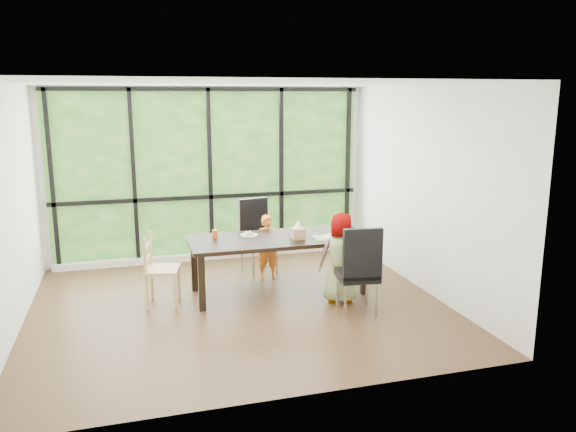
% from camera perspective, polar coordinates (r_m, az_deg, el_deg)
% --- Properties ---
extents(ground, '(5.00, 5.00, 0.00)m').
position_cam_1_polar(ground, '(7.12, -4.95, -9.06)').
color(ground, black).
rests_on(ground, ground).
extents(back_wall, '(5.00, 0.00, 5.00)m').
position_cam_1_polar(back_wall, '(8.94, -7.93, 4.21)').
color(back_wall, silver).
rests_on(back_wall, ground).
extents(foliage_backdrop, '(4.80, 0.02, 2.65)m').
position_cam_1_polar(foliage_backdrop, '(8.92, -7.91, 4.19)').
color(foliage_backdrop, '#1E5017').
rests_on(foliage_backdrop, back_wall).
extents(window_mullions, '(4.80, 0.06, 2.65)m').
position_cam_1_polar(window_mullions, '(8.88, -7.87, 4.16)').
color(window_mullions, black).
rests_on(window_mullions, back_wall).
extents(window_sill, '(4.80, 0.12, 0.10)m').
position_cam_1_polar(window_sill, '(9.11, -7.60, -3.99)').
color(window_sill, silver).
rests_on(window_sill, ground).
extents(dining_table, '(2.33, 0.97, 0.75)m').
position_cam_1_polar(dining_table, '(7.45, -0.96, -4.97)').
color(dining_table, black).
rests_on(dining_table, ground).
extents(chair_window_leather, '(0.55, 0.55, 1.08)m').
position_cam_1_polar(chair_window_leather, '(8.24, -2.94, -2.12)').
color(chair_window_leather, black).
rests_on(chair_window_leather, ground).
extents(chair_interior_leather, '(0.51, 0.51, 1.08)m').
position_cam_1_polar(chair_interior_leather, '(6.79, 7.02, -5.32)').
color(chair_interior_leather, black).
rests_on(chair_interior_leather, ground).
extents(chair_end_beech, '(0.48, 0.50, 0.90)m').
position_cam_1_polar(chair_end_beech, '(7.17, -12.58, -5.33)').
color(chair_end_beech, tan).
rests_on(chair_end_beech, ground).
extents(child_toddler, '(0.34, 0.23, 0.93)m').
position_cam_1_polar(child_toddler, '(7.96, -2.04, -3.18)').
color(child_toddler, orange).
rests_on(child_toddler, ground).
extents(child_older, '(0.65, 0.52, 1.15)m').
position_cam_1_polar(child_older, '(7.12, 5.54, -4.19)').
color(child_older, slate).
rests_on(child_older, ground).
extents(placemat, '(0.40, 0.29, 0.01)m').
position_cam_1_polar(placemat, '(7.37, 4.14, -2.15)').
color(placemat, tan).
rests_on(placemat, dining_table).
extents(plate_far, '(0.23, 0.23, 0.01)m').
position_cam_1_polar(plate_far, '(7.45, -3.97, -1.94)').
color(plate_far, white).
rests_on(plate_far, dining_table).
extents(plate_near, '(0.22, 0.22, 0.01)m').
position_cam_1_polar(plate_near, '(7.35, 4.44, -2.15)').
color(plate_near, white).
rests_on(plate_near, dining_table).
extents(orange_cup, '(0.07, 0.07, 0.11)m').
position_cam_1_polar(orange_cup, '(7.36, -7.41, -1.82)').
color(orange_cup, '#DC5319').
rests_on(orange_cup, dining_table).
extents(green_cup, '(0.08, 0.08, 0.12)m').
position_cam_1_polar(green_cup, '(7.41, 6.97, -1.64)').
color(green_cup, '#49D034').
rests_on(green_cup, dining_table).
extents(tissue_box, '(0.16, 0.16, 0.14)m').
position_cam_1_polar(tissue_box, '(7.27, 1.02, -1.77)').
color(tissue_box, tan).
rests_on(tissue_box, dining_table).
extents(crepe_rolls_far, '(0.10, 0.12, 0.04)m').
position_cam_1_polar(crepe_rolls_far, '(7.45, -3.98, -1.75)').
color(crepe_rolls_far, tan).
rests_on(crepe_rolls_far, plate_far).
extents(crepe_rolls_near, '(0.10, 0.12, 0.04)m').
position_cam_1_polar(crepe_rolls_near, '(7.35, 4.44, -1.96)').
color(crepe_rolls_near, tan).
rests_on(crepe_rolls_near, plate_near).
extents(straw_white, '(0.01, 0.04, 0.20)m').
position_cam_1_polar(straw_white, '(7.34, -7.43, -1.10)').
color(straw_white, white).
rests_on(straw_white, orange_cup).
extents(straw_pink, '(0.01, 0.04, 0.20)m').
position_cam_1_polar(straw_pink, '(7.39, 6.99, -0.87)').
color(straw_pink, pink).
rests_on(straw_pink, green_cup).
extents(tissue, '(0.12, 0.12, 0.11)m').
position_cam_1_polar(tissue, '(7.25, 1.02, -0.83)').
color(tissue, white).
rests_on(tissue, tissue_box).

